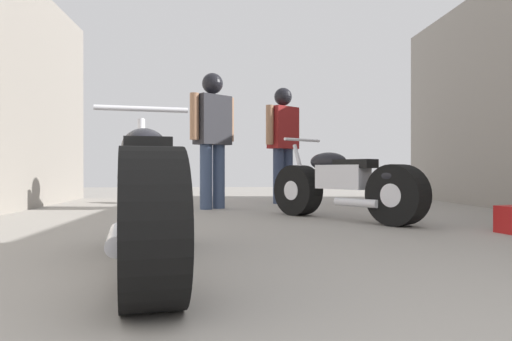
% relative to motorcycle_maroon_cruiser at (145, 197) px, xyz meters
% --- Properties ---
extents(ground_plane, '(19.09, 19.09, 0.00)m').
position_rel_motorcycle_maroon_cruiser_xyz_m(ground_plane, '(0.93, 1.81, -0.38)').
color(ground_plane, gray).
extents(motorcycle_maroon_cruiser, '(0.73, 2.01, 0.94)m').
position_rel_motorcycle_maroon_cruiser_xyz_m(motorcycle_maroon_cruiser, '(0.00, 0.00, 0.00)').
color(motorcycle_maroon_cruiser, black).
rests_on(motorcycle_maroon_cruiser, ground_plane).
extents(motorcycle_black_naked, '(1.28, 1.65, 0.88)m').
position_rel_motorcycle_maroon_cruiser_xyz_m(motorcycle_black_naked, '(1.66, 2.28, -0.03)').
color(motorcycle_black_naked, black).
rests_on(motorcycle_black_naked, ground_plane).
extents(mechanic_in_blue, '(0.62, 0.54, 1.81)m').
position_rel_motorcycle_maroon_cruiser_xyz_m(mechanic_in_blue, '(0.26, 3.75, 0.70)').
color(mechanic_in_blue, '#384766').
rests_on(mechanic_in_blue, ground_plane).
extents(mechanic_with_helmet, '(0.62, 0.53, 1.79)m').
position_rel_motorcycle_maroon_cruiser_xyz_m(mechanic_with_helmet, '(1.33, 4.68, 0.69)').
color(mechanic_with_helmet, '#2D3851').
rests_on(mechanic_with_helmet, ground_plane).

